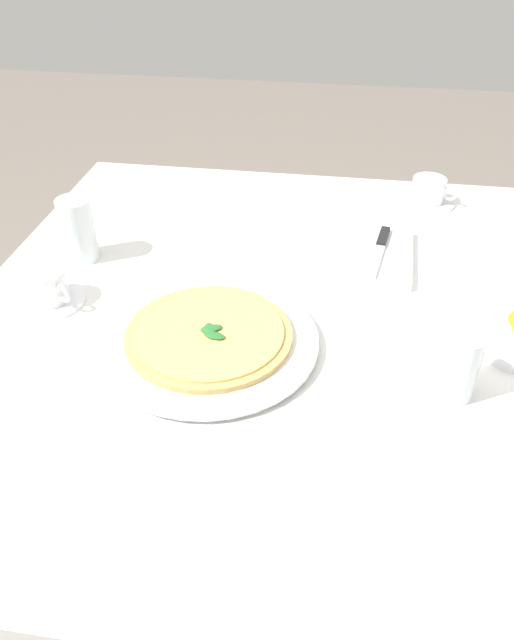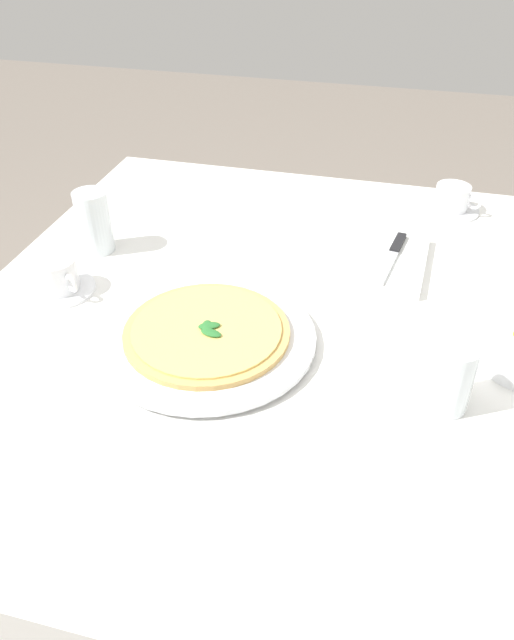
% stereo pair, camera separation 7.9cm
% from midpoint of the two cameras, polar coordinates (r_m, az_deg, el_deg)
% --- Properties ---
extents(ground_plane, '(8.00, 8.00, 0.00)m').
position_cam_midpoint_polar(ground_plane, '(1.61, 1.46, -20.68)').
color(ground_plane, slate).
extents(dining_table, '(1.20, 1.20, 0.72)m').
position_cam_midpoint_polar(dining_table, '(1.15, 1.92, -4.35)').
color(dining_table, white).
rests_on(dining_table, ground_plane).
extents(pizza_plate, '(0.36, 0.36, 0.02)m').
position_cam_midpoint_polar(pizza_plate, '(1.01, -6.73, -1.98)').
color(pizza_plate, white).
rests_on(pizza_plate, dining_table).
extents(pizza, '(0.27, 0.27, 0.02)m').
position_cam_midpoint_polar(pizza, '(1.00, -6.78, -1.37)').
color(pizza, '#DBAD60').
rests_on(pizza, pizza_plate).
extents(coffee_cup_center_back, '(0.13, 0.13, 0.07)m').
position_cam_midpoint_polar(coffee_cup_center_back, '(1.17, -20.81, 2.74)').
color(coffee_cup_center_back, white).
rests_on(coffee_cup_center_back, dining_table).
extents(coffee_cup_far_left, '(0.13, 0.13, 0.06)m').
position_cam_midpoint_polar(coffee_cup_far_left, '(1.48, 14.13, 11.42)').
color(coffee_cup_far_left, white).
rests_on(coffee_cup_far_left, dining_table).
extents(water_glass_near_right, '(0.07, 0.07, 0.11)m').
position_cam_midpoint_polar(water_glass_near_right, '(0.93, 15.61, -4.37)').
color(water_glass_near_right, white).
rests_on(water_glass_near_right, dining_table).
extents(water_glass_right_edge, '(0.07, 0.07, 0.13)m').
position_cam_midpoint_polar(water_glass_right_edge, '(1.27, -18.00, 7.71)').
color(water_glass_right_edge, white).
rests_on(water_glass_right_edge, dining_table).
extents(napkin_folded, '(0.23, 0.14, 0.02)m').
position_cam_midpoint_polar(napkin_folded, '(1.24, 9.44, 5.97)').
color(napkin_folded, white).
rests_on(napkin_folded, dining_table).
extents(dinner_knife, '(0.20, 0.05, 0.01)m').
position_cam_midpoint_polar(dinner_knife, '(1.23, 9.48, 6.46)').
color(dinner_knife, silver).
rests_on(dinner_knife, napkin_folded).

